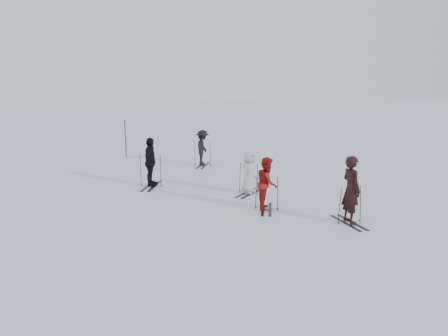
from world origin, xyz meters
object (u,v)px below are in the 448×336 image
Objects in this scene: skier_uphill_left at (150,163)px; skier_uphill_far at (203,148)px; skier_grey at (249,173)px; piste_marker at (125,139)px; skier_red at (267,184)px; skier_near_dark at (351,190)px.

skier_uphill_left reaches higher than skier_uphill_far.
piste_marker is (-5.15, 8.11, 0.23)m from skier_grey.
skier_red is 1.09× the size of skier_grey.
skier_red is 0.99× the size of skier_uphill_far.
skier_uphill_far is 0.85× the size of piste_marker.
skier_near_dark is at bearing -117.46° from skier_uphill_left.
skier_grey is at bearing -57.55° from piste_marker.
skier_uphill_far is at bearing 50.91° from skier_grey.
skier_uphill_far is 4.73m from piste_marker.
skier_red is at bearing -62.11° from piste_marker.
piste_marker reaches higher than skier_grey.
skier_grey is 3.97m from skier_uphill_left.
skier_red is at bearing 41.63° from skier_near_dark.
skier_near_dark is 1.17× the size of skier_red.
piste_marker is (-5.37, 10.15, 0.16)m from skier_red.
skier_uphill_left is 1.11× the size of skier_uphill_far.
piste_marker is at bearing 21.96° from skier_near_dark.
skier_near_dark is 4.38m from skier_grey.
skier_near_dark is 13.98m from piste_marker.
skier_near_dark is 1.28× the size of skier_grey.
skier_near_dark is 9.82m from skier_uphill_far.
skier_near_dark is 7.98m from skier_uphill_left.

